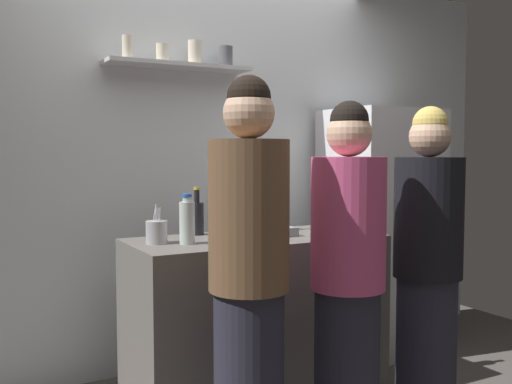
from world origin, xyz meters
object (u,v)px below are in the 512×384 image
baking_pan (262,232)px  wine_bottle_pale_glass (333,209)px  wine_bottle_amber_glass (356,213)px  utensil_holder (157,232)px  person_pink_top (348,281)px  person_brown_jacket (249,280)px  refrigerator (380,231)px  person_blonde (427,270)px  wine_bottle_dark_glass (197,217)px  water_bottle_plastic (187,221)px  wine_bottle_green_glass (274,213)px

baking_pan → wine_bottle_pale_glass: size_ratio=1.15×
wine_bottle_amber_glass → utensil_holder: bearing=173.3°
person_pink_top → person_brown_jacket: person_brown_jacket is taller
refrigerator → wine_bottle_pale_glass: refrigerator is taller
refrigerator → wine_bottle_pale_glass: (-0.51, -0.14, 0.18)m
wine_bottle_amber_glass → person_brown_jacket: 1.19m
wine_bottle_pale_glass → person_blonde: bearing=-93.2°
wine_bottle_amber_glass → person_blonde: (-0.02, -0.60, -0.23)m
person_blonde → utensil_holder: bearing=-38.2°
utensil_holder → wine_bottle_dark_glass: wine_bottle_dark_glass is taller
person_pink_top → person_brown_jacket: 0.49m
utensil_holder → wine_bottle_pale_glass: (1.20, 0.13, 0.05)m
water_bottle_plastic → baking_pan: bearing=7.9°
refrigerator → wine_bottle_green_glass: 0.95m
wine_bottle_dark_glass → person_blonde: bearing=-47.9°
wine_bottle_dark_glass → person_brown_jacket: 0.95m
wine_bottle_green_glass → person_pink_top: 0.95m
wine_bottle_pale_glass → wine_bottle_dark_glass: size_ratio=1.08×
refrigerator → wine_bottle_amber_glass: 0.70m
wine_bottle_amber_glass → person_blonde: 0.64m
wine_bottle_dark_glass → wine_bottle_amber_glass: bearing=-21.3°
wine_bottle_green_glass → person_blonde: 0.99m
baking_pan → person_pink_top: 0.75m
refrigerator → baking_pan: refrigerator is taller
person_blonde → wine_bottle_amber_glass: bearing=-97.8°
baking_pan → wine_bottle_amber_glass: (0.57, -0.12, 0.09)m
water_bottle_plastic → wine_bottle_pale_glass: bearing=11.4°
wine_bottle_pale_glass → person_blonde: (-0.05, -0.87, -0.23)m
baking_pan → wine_bottle_pale_glass: bearing=14.2°
wine_bottle_amber_glass → person_pink_top: (-0.54, -0.62, -0.23)m
baking_pan → water_bottle_plastic: bearing=-172.1°
water_bottle_plastic → person_pink_top: person_pink_top is taller
utensil_holder → water_bottle_plastic: (0.13, -0.09, 0.06)m
wine_bottle_green_glass → wine_bottle_pale_glass: bearing=-2.5°
wine_bottle_amber_glass → wine_bottle_pale_glass: 0.27m
utensil_holder → wine_bottle_pale_glass: size_ratio=0.69×
wine_bottle_amber_glass → baking_pan: bearing=168.1°
person_pink_top → wine_bottle_pale_glass: bearing=49.0°
refrigerator → utensil_holder: refrigerator is taller
wine_bottle_amber_glass → person_pink_top: bearing=-130.8°
utensil_holder → wine_bottle_green_glass: size_ratio=0.74×
utensil_holder → water_bottle_plastic: 0.17m
wine_bottle_amber_glass → wine_bottle_green_glass: bearing=143.8°
utensil_holder → wine_bottle_amber_glass: bearing=-6.7°
refrigerator → person_brown_jacket: (-1.56, -0.99, 0.01)m
person_pink_top → utensil_holder: bearing=121.5°
refrigerator → wine_bottle_dark_glass: size_ratio=6.13×
wine_bottle_pale_glass → person_brown_jacket: person_brown_jacket is taller
refrigerator → utensil_holder: (-1.71, -0.27, 0.13)m
wine_bottle_dark_glass → wine_bottle_pale_glass: bearing=-4.4°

